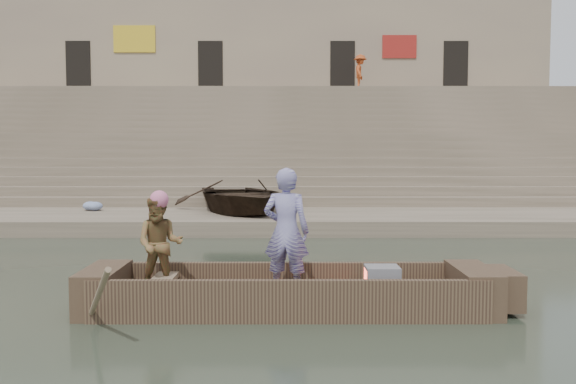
{
  "coord_description": "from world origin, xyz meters",
  "views": [
    {
      "loc": [
        2.06,
        -9.53,
        2.24
      ],
      "look_at": [
        2.08,
        2.48,
        1.4
      ],
      "focal_mm": 39.08,
      "sensor_mm": 36.0,
      "label": 1
    }
  ],
  "objects_px": {
    "standing_man": "(286,231)",
    "television": "(381,281)",
    "pedestrian": "(360,72)",
    "main_rowboat": "(288,303)",
    "rowing_man": "(160,244)",
    "beached_rowboat": "(240,196)"
  },
  "relations": [
    {
      "from": "standing_man",
      "to": "television",
      "type": "xyz_separation_m",
      "value": [
        1.31,
        -0.05,
        -0.68
      ]
    },
    {
      "from": "standing_man",
      "to": "pedestrian",
      "type": "distance_m",
      "value": 24.38
    },
    {
      "from": "main_rowboat",
      "to": "standing_man",
      "type": "xyz_separation_m",
      "value": [
        -0.03,
        0.05,
        0.99
      ]
    },
    {
      "from": "pedestrian",
      "to": "rowing_man",
      "type": "bearing_deg",
      "value": 176.32
    },
    {
      "from": "standing_man",
      "to": "rowing_man",
      "type": "xyz_separation_m",
      "value": [
        -1.76,
        0.08,
        -0.19
      ]
    },
    {
      "from": "main_rowboat",
      "to": "beached_rowboat",
      "type": "bearing_deg",
      "value": 98.27
    },
    {
      "from": "beached_rowboat",
      "to": "rowing_man",
      "type": "bearing_deg",
      "value": -112.24
    },
    {
      "from": "television",
      "to": "beached_rowboat",
      "type": "relative_size",
      "value": 0.1
    },
    {
      "from": "television",
      "to": "beached_rowboat",
      "type": "bearing_deg",
      "value": 105.67
    },
    {
      "from": "standing_man",
      "to": "television",
      "type": "height_order",
      "value": "standing_man"
    },
    {
      "from": "main_rowboat",
      "to": "standing_man",
      "type": "height_order",
      "value": "standing_man"
    },
    {
      "from": "rowing_man",
      "to": "standing_man",
      "type": "bearing_deg",
      "value": -4.6
    },
    {
      "from": "rowing_man",
      "to": "main_rowboat",
      "type": "bearing_deg",
      "value": -6.14
    },
    {
      "from": "main_rowboat",
      "to": "standing_man",
      "type": "bearing_deg",
      "value": 121.09
    },
    {
      "from": "standing_man",
      "to": "rowing_man",
      "type": "distance_m",
      "value": 1.77
    },
    {
      "from": "standing_man",
      "to": "television",
      "type": "relative_size",
      "value": 3.82
    },
    {
      "from": "main_rowboat",
      "to": "beached_rowboat",
      "type": "xyz_separation_m",
      "value": [
        -1.38,
        9.48,
        0.76
      ]
    },
    {
      "from": "television",
      "to": "rowing_man",
      "type": "bearing_deg",
      "value": 177.6
    },
    {
      "from": "standing_man",
      "to": "pedestrian",
      "type": "bearing_deg",
      "value": -86.27
    },
    {
      "from": "main_rowboat",
      "to": "pedestrian",
      "type": "height_order",
      "value": "pedestrian"
    },
    {
      "from": "standing_man",
      "to": "pedestrian",
      "type": "height_order",
      "value": "pedestrian"
    },
    {
      "from": "main_rowboat",
      "to": "pedestrian",
      "type": "xyz_separation_m",
      "value": [
        3.71,
        23.62,
        5.98
      ]
    }
  ]
}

